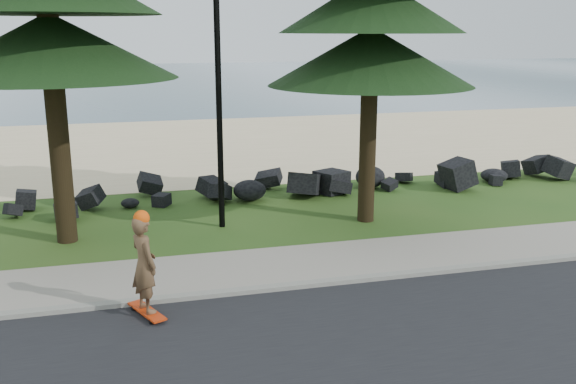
% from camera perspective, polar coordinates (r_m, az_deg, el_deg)
% --- Properties ---
extents(ground, '(160.00, 160.00, 0.00)m').
position_cam_1_polar(ground, '(12.45, -3.52, -7.32)').
color(ground, '#264C17').
rests_on(ground, ground).
extents(kerb, '(160.00, 0.20, 0.10)m').
position_cam_1_polar(kerb, '(11.61, -2.64, -8.68)').
color(kerb, gray).
rests_on(kerb, ground).
extents(sidewalk, '(160.00, 2.00, 0.08)m').
position_cam_1_polar(sidewalk, '(12.61, -3.71, -6.83)').
color(sidewalk, gray).
rests_on(sidewalk, ground).
extents(beach_sand, '(160.00, 15.00, 0.01)m').
position_cam_1_polar(beach_sand, '(26.35, -9.76, 4.08)').
color(beach_sand, beige).
rests_on(beach_sand, ground).
extents(ocean, '(160.00, 58.00, 0.01)m').
position_cam_1_polar(ocean, '(62.57, -12.90, 9.72)').
color(ocean, '#31505D').
rests_on(ocean, ground).
extents(seawall_boulders, '(60.00, 2.40, 1.10)m').
position_cam_1_polar(seawall_boulders, '(17.71, -7.10, -0.81)').
color(seawall_boulders, black).
rests_on(seawall_boulders, ground).
extents(lamp_post, '(0.25, 0.14, 8.14)m').
position_cam_1_polar(lamp_post, '(14.74, -6.28, 12.48)').
color(lamp_post, black).
rests_on(lamp_post, ground).
extents(skateboarder, '(0.60, 0.98, 1.79)m').
position_cam_1_polar(skateboarder, '(10.62, -12.66, -6.32)').
color(skateboarder, '#BC2E0B').
rests_on(skateboarder, ground).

